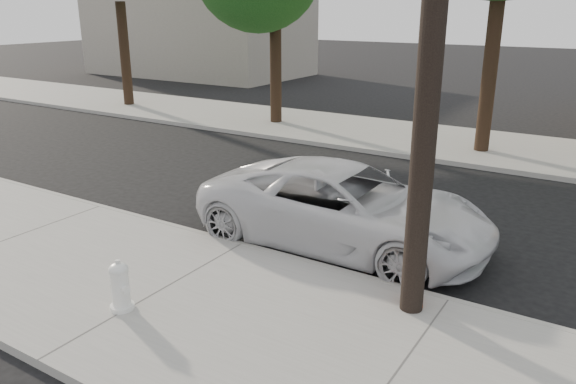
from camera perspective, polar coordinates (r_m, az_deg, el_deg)
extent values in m
plane|color=black|center=(12.48, 1.11, -2.59)|extent=(120.00, 120.00, 0.00)
cube|color=gray|center=(9.37, -12.84, -10.10)|extent=(90.00, 4.40, 0.15)
cube|color=gray|center=(19.93, 13.90, 5.13)|extent=(90.00, 5.00, 0.15)
cube|color=#9E9B93|center=(10.84, -4.66, -5.58)|extent=(90.00, 0.12, 0.16)
cube|color=gray|center=(39.74, -9.06, 15.35)|extent=(14.00, 8.00, 5.00)
cylinder|color=black|center=(26.98, -16.25, 13.30)|extent=(0.44, 0.44, 4.50)
cylinder|color=black|center=(21.90, -1.26, 12.65)|extent=(0.44, 0.44, 4.25)
cylinder|color=black|center=(18.34, 19.79, 11.26)|extent=(0.44, 0.44, 4.75)
imported|color=silver|center=(10.86, 5.74, -1.48)|extent=(5.74, 2.70, 1.59)
cylinder|color=white|center=(8.94, -16.48, -11.09)|extent=(0.36, 0.36, 0.07)
cylinder|color=white|center=(8.81, -16.64, -9.52)|extent=(0.27, 0.27, 0.62)
ellipsoid|color=white|center=(8.66, -16.84, -7.56)|extent=(0.29, 0.29, 0.21)
cylinder|color=white|center=(8.78, -16.68, -9.16)|extent=(0.40, 0.20, 0.12)
cylinder|color=white|center=(8.78, -16.68, -9.16)|extent=(0.20, 0.23, 0.16)
cube|color=#DF460B|center=(8.99, 12.50, -10.76)|extent=(0.41, 0.41, 0.02)
cone|color=#DF460B|center=(8.84, 12.64, -9.06)|extent=(0.36, 0.36, 0.62)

